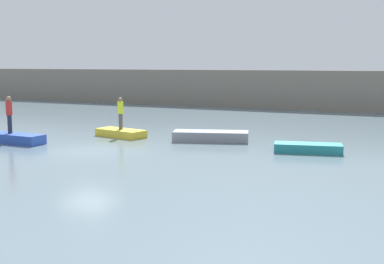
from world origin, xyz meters
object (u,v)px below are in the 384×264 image
rowboat_yellow (121,133)px  person_red_shirt (9,112)px  rowboat_blue (11,138)px  person_hiviz_shirt (120,112)px  rowboat_grey (211,136)px  rowboat_teal (308,148)px

rowboat_yellow → person_red_shirt: bearing=-122.4°
rowboat_yellow → rowboat_blue: bearing=-122.4°
person_hiviz_shirt → person_red_shirt: bearing=-135.1°
rowboat_blue → rowboat_grey: bearing=29.1°
rowboat_grey → rowboat_teal: (5.24, -1.22, -0.05)m
person_hiviz_shirt → rowboat_teal: bearing=-3.5°
person_red_shirt → person_hiviz_shirt: size_ratio=1.07×
rowboat_blue → person_red_shirt: 1.31m
rowboat_teal → person_hiviz_shirt: bearing=164.4°
person_red_shirt → person_hiviz_shirt: person_red_shirt is taller
person_red_shirt → rowboat_teal: bearing=13.3°
rowboat_blue → rowboat_teal: size_ratio=1.29×
rowboat_yellow → person_red_shirt: (-4.04, -4.03, 1.34)m
rowboat_blue → rowboat_grey: (9.14, 4.62, 0.02)m
rowboat_grey → person_red_shirt: (-9.14, -4.62, 1.29)m
rowboat_yellow → rowboat_grey: rowboat_grey is taller
rowboat_yellow → rowboat_teal: bearing=9.1°
rowboat_blue → rowboat_yellow: rowboat_blue is taller
rowboat_blue → person_hiviz_shirt: 5.82m
rowboat_grey → person_red_shirt: person_red_shirt is taller
rowboat_blue → rowboat_yellow: bearing=47.3°
rowboat_yellow → rowboat_grey: (5.10, 0.59, 0.06)m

